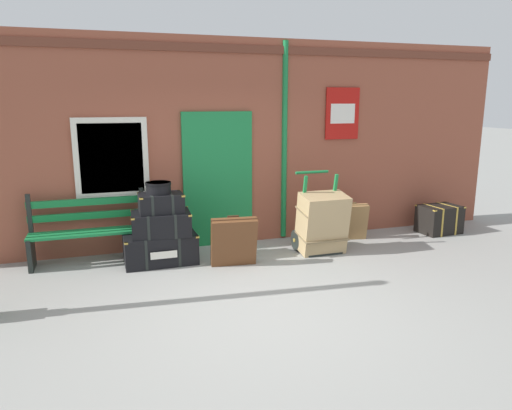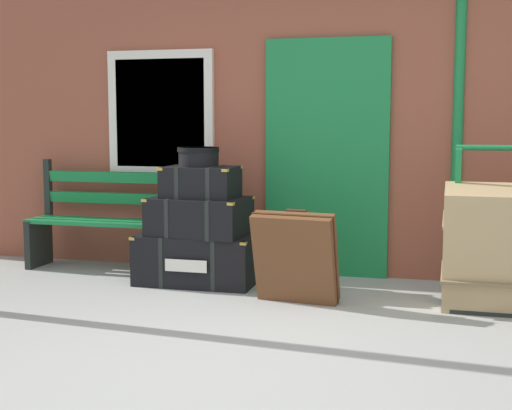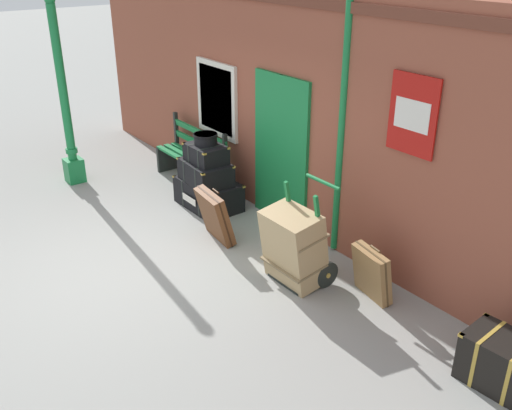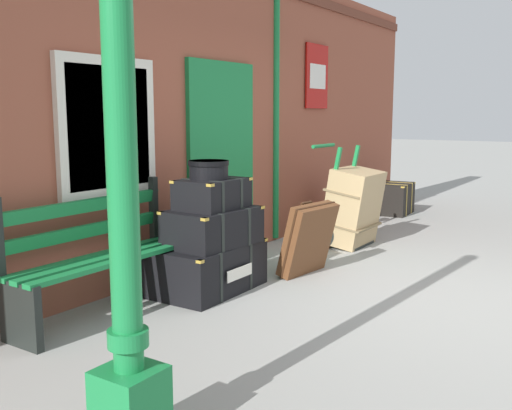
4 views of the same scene
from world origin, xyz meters
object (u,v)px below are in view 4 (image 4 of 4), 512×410
platform_bench (100,259)px  porters_trolley (340,222)px  steamer_trunk_base (207,267)px  steamer_trunk_top (212,194)px  large_brown_trunk (353,207)px  steamer_trunk_middle (213,227)px  lamp_post (124,213)px  suitcase_caramel (308,239)px  corner_trunk (394,198)px  round_hatbox (209,168)px  suitcase_umber (343,208)px

platform_bench → porters_trolley: 3.36m
steamer_trunk_base → steamer_trunk_top: bearing=-46.7°
large_brown_trunk → steamer_trunk_middle: bearing=173.1°
steamer_trunk_base → lamp_post: bearing=-149.9°
suitcase_caramel → corner_trunk: size_ratio=1.00×
steamer_trunk_top → corner_trunk: (4.78, 0.10, -0.63)m
porters_trolley → platform_bench: bearing=172.0°
round_hatbox → large_brown_trunk: size_ratio=0.38×
round_hatbox → porters_trolley: bearing=-3.4°
steamer_trunk_middle → corner_trunk: steamer_trunk_middle is taller
platform_bench → suitcase_caramel: platform_bench is taller
platform_bench → steamer_trunk_base: 1.03m
suitcase_umber → corner_trunk: size_ratio=0.87×
suitcase_caramel → steamer_trunk_base: bearing=152.3°
steamer_trunk_base → porters_trolley: bearing=-3.9°
suitcase_umber → corner_trunk: suitcase_umber is taller
lamp_post → steamer_trunk_base: size_ratio=2.92×
corner_trunk → round_hatbox: bearing=-179.0°
steamer_trunk_middle → large_brown_trunk: size_ratio=0.90×
steamer_trunk_base → large_brown_trunk: large_brown_trunk is taller
lamp_post → round_hatbox: (2.19, 1.24, -0.03)m
lamp_post → steamer_trunk_middle: size_ratio=3.54×
suitcase_caramel → corner_trunk: bearing=8.3°
steamer_trunk_middle → suitcase_umber: bearing=3.8°
round_hatbox → platform_bench: bearing=161.2°
steamer_trunk_base → platform_bench: bearing=162.1°
steamer_trunk_base → suitcase_caramel: (0.95, -0.50, 0.14)m
suitcase_caramel → suitcase_umber: (2.19, 0.66, -0.05)m
steamer_trunk_top → round_hatbox: 0.23m
steamer_trunk_middle → platform_bench: bearing=160.0°
steamer_trunk_top → platform_bench: bearing=160.8°
platform_bench → corner_trunk: size_ratio=2.21×
platform_bench → round_hatbox: (0.96, -0.33, 0.65)m
lamp_post → platform_bench: size_ratio=1.86×
porters_trolley → corner_trunk: (2.44, 0.22, -0.03)m
steamer_trunk_middle → suitcase_umber: size_ratio=1.34×
round_hatbox → steamer_trunk_base: bearing=118.9°
steamer_trunk_middle → suitcase_umber: 3.14m
lamp_post → steamer_trunk_middle: (2.20, 1.21, -0.55)m
porters_trolley → large_brown_trunk: bearing=-90.0°
platform_bench → suitcase_caramel: bearing=-23.0°
platform_bench → steamer_trunk_base: size_ratio=1.57×
lamp_post → suitcase_umber: size_ratio=4.72×
large_brown_trunk → corner_trunk: bearing=9.2°
lamp_post → porters_trolley: lamp_post is taller
steamer_trunk_base → steamer_trunk_top: steamer_trunk_top is taller
steamer_trunk_base → steamer_trunk_middle: (0.02, -0.05, 0.37)m
platform_bench → suitcase_umber: (4.09, -0.15, -0.14)m
steamer_trunk_top → corner_trunk: bearing=1.2°
steamer_trunk_middle → steamer_trunk_base: bearing=115.4°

